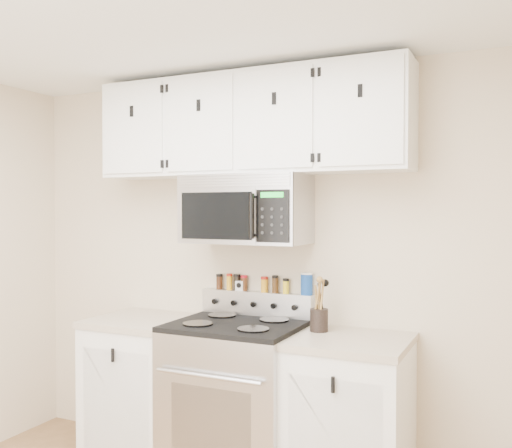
# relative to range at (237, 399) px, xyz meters

# --- Properties ---
(back_wall) EXTENTS (3.50, 0.01, 2.50)m
(back_wall) POSITION_rel_range_xyz_m (0.00, 0.32, 0.76)
(back_wall) COLOR beige
(back_wall) RESTS_ON floor
(range) EXTENTS (0.76, 0.65, 1.10)m
(range) POSITION_rel_range_xyz_m (0.00, 0.00, 0.00)
(range) COLOR #B7B7BA
(range) RESTS_ON floor
(base_cabinet_left) EXTENTS (0.64, 0.62, 0.92)m
(base_cabinet_left) POSITION_rel_range_xyz_m (-0.69, 0.02, -0.03)
(base_cabinet_left) COLOR white
(base_cabinet_left) RESTS_ON floor
(base_cabinet_right) EXTENTS (0.64, 0.62, 0.92)m
(base_cabinet_right) POSITION_rel_range_xyz_m (0.69, 0.02, -0.03)
(base_cabinet_right) COLOR white
(base_cabinet_right) RESTS_ON floor
(microwave) EXTENTS (0.76, 0.44, 0.42)m
(microwave) POSITION_rel_range_xyz_m (0.00, 0.13, 1.14)
(microwave) COLOR #9E9EA3
(microwave) RESTS_ON back_wall
(upper_cabinets) EXTENTS (2.00, 0.35, 0.62)m
(upper_cabinets) POSITION_rel_range_xyz_m (-0.00, 0.15, 1.66)
(upper_cabinets) COLOR white
(upper_cabinets) RESTS_ON back_wall
(utensil_crock) EXTENTS (0.10, 0.10, 0.31)m
(utensil_crock) POSITION_rel_range_xyz_m (0.48, 0.11, 0.51)
(utensil_crock) COLOR black
(utensil_crock) RESTS_ON base_cabinet_right
(kitchen_timer) EXTENTS (0.06, 0.05, 0.06)m
(kitchen_timer) POSITION_rel_range_xyz_m (-0.12, 0.28, 0.65)
(kitchen_timer) COLOR silver
(kitchen_timer) RESTS_ON range
(salt_canister) EXTENTS (0.07, 0.07, 0.14)m
(salt_canister) POSITION_rel_range_xyz_m (0.34, 0.28, 0.68)
(salt_canister) COLOR #154293
(salt_canister) RESTS_ON range
(spice_jar_0) EXTENTS (0.04, 0.04, 0.10)m
(spice_jar_0) POSITION_rel_range_xyz_m (-0.27, 0.28, 0.66)
(spice_jar_0) COLOR #3A1D0E
(spice_jar_0) RESTS_ON range
(spice_jar_1) EXTENTS (0.04, 0.04, 0.11)m
(spice_jar_1) POSITION_rel_range_xyz_m (-0.20, 0.28, 0.67)
(spice_jar_1) COLOR gold
(spice_jar_1) RESTS_ON range
(spice_jar_2) EXTENTS (0.04, 0.04, 0.11)m
(spice_jar_2) POSITION_rel_range_xyz_m (-0.14, 0.28, 0.67)
(spice_jar_2) COLOR black
(spice_jar_2) RESTS_ON range
(spice_jar_3) EXTENTS (0.04, 0.04, 0.10)m
(spice_jar_3) POSITION_rel_range_xyz_m (-0.09, 0.28, 0.66)
(spice_jar_3) COLOR #462510
(spice_jar_3) RESTS_ON range
(spice_jar_4) EXTENTS (0.05, 0.05, 0.10)m
(spice_jar_4) POSITION_rel_range_xyz_m (0.05, 0.28, 0.66)
(spice_jar_4) COLOR orange
(spice_jar_4) RESTS_ON range
(spice_jar_5) EXTENTS (0.04, 0.04, 0.11)m
(spice_jar_5) POSITION_rel_range_xyz_m (0.13, 0.28, 0.67)
(spice_jar_5) COLOR #3E250E
(spice_jar_5) RESTS_ON range
(spice_jar_6) EXTENTS (0.04, 0.04, 0.09)m
(spice_jar_6) POSITION_rel_range_xyz_m (0.20, 0.28, 0.66)
(spice_jar_6) COLOR yellow
(spice_jar_6) RESTS_ON range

